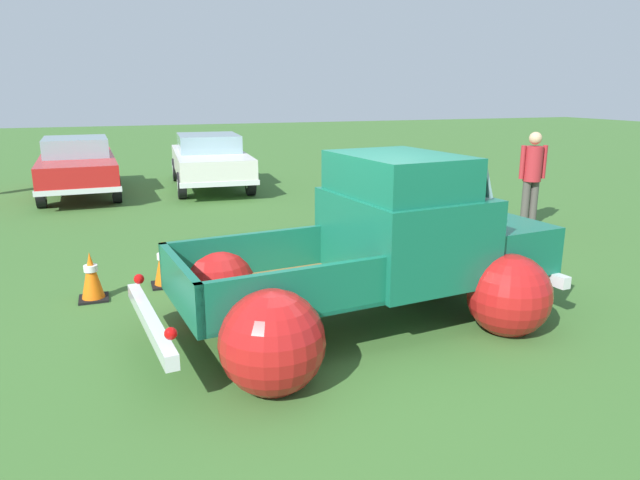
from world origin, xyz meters
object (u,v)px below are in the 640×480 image
object	(u,v)px
vintage_pickup_truck	(384,257)
show_car_1	(210,159)
lane_cone_0	(92,276)
lane_cone_1	(164,264)
show_car_0	(78,164)
spectator_0	(532,173)

from	to	relation	value
vintage_pickup_truck	show_car_1	xyz separation A→B (m)	(-0.28, 10.09, 0.03)
lane_cone_0	lane_cone_1	xyz separation A→B (m)	(0.91, 0.24, 0.00)
show_car_0	lane_cone_0	bearing A→B (deg)	1.07
vintage_pickup_truck	show_car_0	bearing A→B (deg)	103.53
spectator_0	show_car_0	bearing A→B (deg)	-116.17
lane_cone_1	show_car_0	bearing A→B (deg)	99.48
show_car_1	lane_cone_1	xyz separation A→B (m)	(-1.99, -7.99, -0.47)
show_car_0	spectator_0	xyz separation A→B (m)	(8.42, -6.85, 0.27)
spectator_0	lane_cone_1	world-z (taller)	spectator_0
lane_cone_1	spectator_0	bearing A→B (deg)	9.65
vintage_pickup_truck	lane_cone_1	bearing A→B (deg)	131.24
vintage_pickup_truck	lane_cone_1	world-z (taller)	vintage_pickup_truck
show_car_1	lane_cone_0	size ratio (longest dim) A/B	7.60
spectator_0	lane_cone_0	size ratio (longest dim) A/B	2.91
show_car_0	show_car_1	bearing A→B (deg)	87.06
show_car_0	lane_cone_1	distance (m)	8.18
vintage_pickup_truck	show_car_0	xyz separation A→B (m)	(-3.62, 10.15, 0.03)
show_car_1	spectator_0	size ratio (longest dim) A/B	2.62
show_car_1	spectator_0	xyz separation A→B (m)	(5.08, -6.79, 0.27)
show_car_0	spectator_0	world-z (taller)	spectator_0
show_car_1	lane_cone_0	world-z (taller)	show_car_1
vintage_pickup_truck	show_car_0	world-z (taller)	vintage_pickup_truck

